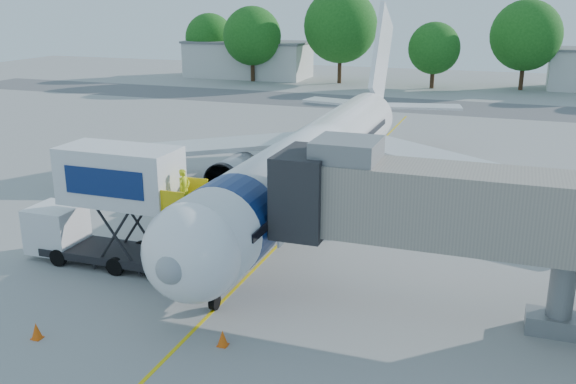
% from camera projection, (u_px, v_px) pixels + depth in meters
% --- Properties ---
extents(ground, '(160.00, 160.00, 0.00)m').
position_uv_depth(ground, '(294.00, 229.00, 33.61)').
color(ground, '#9B9B99').
rests_on(ground, ground).
extents(guidance_line, '(0.15, 70.00, 0.01)m').
position_uv_depth(guidance_line, '(294.00, 229.00, 33.60)').
color(guidance_line, yellow).
rests_on(guidance_line, ground).
extents(taxiway_strip, '(120.00, 10.00, 0.01)m').
position_uv_depth(taxiway_strip, '(417.00, 106.00, 71.44)').
color(taxiway_strip, '#59595B').
rests_on(taxiway_strip, ground).
extents(aircraft, '(34.17, 37.73, 11.35)m').
position_uv_depth(aircraft, '(318.00, 157.00, 36.45)').
color(aircraft, white).
rests_on(aircraft, ground).
extents(jet_bridge, '(13.90, 3.20, 6.60)m').
position_uv_depth(jet_bridge, '(438.00, 206.00, 23.47)').
color(jet_bridge, gray).
rests_on(jet_bridge, ground).
extents(catering_hiloader, '(8.50, 2.44, 5.50)m').
position_uv_depth(catering_hiloader, '(110.00, 206.00, 28.49)').
color(catering_hiloader, black).
rests_on(catering_hiloader, ground).
extents(safety_cone_a, '(0.38, 0.38, 0.61)m').
position_uv_depth(safety_cone_a, '(223.00, 338.00, 22.35)').
color(safety_cone_a, '#E7550C').
rests_on(safety_cone_a, ground).
extents(safety_cone_b, '(0.39, 0.39, 0.62)m').
position_uv_depth(safety_cone_b, '(36.00, 331.00, 22.81)').
color(safety_cone_b, '#E7550C').
rests_on(safety_cone_b, ground).
extents(outbuilding_left, '(18.40, 8.40, 5.30)m').
position_uv_depth(outbuilding_left, '(248.00, 59.00, 95.84)').
color(outbuilding_left, beige).
rests_on(outbuilding_left, ground).
extents(tree_a, '(7.29, 7.29, 9.30)m').
position_uv_depth(tree_a, '(210.00, 38.00, 96.87)').
color(tree_a, '#382314').
rests_on(tree_a, ground).
extents(tree_b, '(8.18, 8.18, 10.43)m').
position_uv_depth(tree_b, '(252.00, 36.00, 90.02)').
color(tree_b, '#382314').
rests_on(tree_b, ground).
extents(tree_c, '(10.05, 10.05, 12.82)m').
position_uv_depth(tree_c, '(341.00, 26.00, 87.56)').
color(tree_c, '#382314').
rests_on(tree_c, ground).
extents(tree_d, '(6.72, 6.72, 8.56)m').
position_uv_depth(tree_d, '(434.00, 48.00, 83.37)').
color(tree_d, '#382314').
rests_on(tree_d, ground).
extents(tree_e, '(8.93, 8.93, 11.38)m').
position_uv_depth(tree_e, '(526.00, 35.00, 81.34)').
color(tree_e, '#382314').
rests_on(tree_e, ground).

